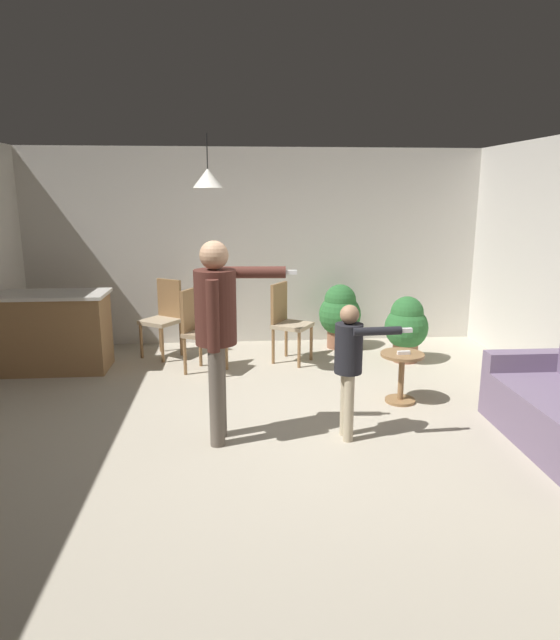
{
  "coord_description": "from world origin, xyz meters",
  "views": [
    {
      "loc": [
        -0.3,
        -4.57,
        2.11
      ],
      "look_at": [
        0.09,
        0.19,
        1.0
      ],
      "focal_mm": 30.98,
      "sensor_mm": 36.0,
      "label": 1
    }
  ],
  "objects": [
    {
      "name": "side_table_by_couch",
      "position": [
        1.37,
        0.66,
        0.33
      ],
      "size": [
        0.44,
        0.44,
        0.52
      ],
      "color": "olive",
      "rests_on": "ground"
    },
    {
      "name": "kitchen_counter",
      "position": [
        -2.45,
        2.02,
        0.48
      ],
      "size": [
        1.26,
        0.66,
        0.95
      ],
      "color": "olive",
      "rests_on": "ground"
    },
    {
      "name": "spare_remote_on_table",
      "position": [
        1.37,
        0.62,
        0.54
      ],
      "size": [
        0.13,
        0.04,
        0.04
      ],
      "primitive_type": "cube",
      "rotation": [
        0.0,
        0.0,
        1.63
      ],
      "color": "white",
      "rests_on": "side_table_by_couch"
    },
    {
      "name": "wall_back",
      "position": [
        0.0,
        3.2,
        1.35
      ],
      "size": [
        6.4,
        0.1,
        2.7
      ],
      "primitive_type": "cube",
      "color": "beige",
      "rests_on": "ground"
    },
    {
      "name": "dining_chair_near_wall",
      "position": [
        -1.23,
        2.55,
        0.55
      ],
      "size": [
        0.59,
        0.59,
        1.0
      ],
      "rotation": [
        0.0,
        0.0,
        2.53
      ],
      "color": "olive",
      "rests_on": "ground"
    },
    {
      "name": "person_child",
      "position": [
        0.66,
        -0.13,
        0.74
      ],
      "size": [
        0.62,
        0.35,
        1.19
      ],
      "rotation": [
        0.0,
        0.0,
        -1.52
      ],
      "color": "tan",
      "rests_on": "ground"
    },
    {
      "name": "ceiling_light_pendant",
      "position": [
        -0.56,
        1.42,
        2.25
      ],
      "size": [
        0.32,
        0.32,
        0.55
      ],
      "color": "silver"
    },
    {
      "name": "person_adult",
      "position": [
        -0.45,
        -0.1,
        1.07
      ],
      "size": [
        0.86,
        0.5,
        1.73
      ],
      "rotation": [
        0.0,
        0.0,
        -1.64
      ],
      "color": "#60564C",
      "rests_on": "ground"
    },
    {
      "name": "ground",
      "position": [
        0.0,
        0.0,
        0.0
      ],
      "size": [
        7.68,
        7.68,
        0.0
      ],
      "primitive_type": "plane",
      "color": "#B2A893"
    },
    {
      "name": "dining_chair_by_counter",
      "position": [
        0.35,
        2.16,
        0.55
      ],
      "size": [
        0.58,
        0.58,
        1.0
      ],
      "rotation": [
        0.0,
        0.0,
        4.15
      ],
      "color": "olive",
      "rests_on": "ground"
    },
    {
      "name": "potted_plant_by_wall",
      "position": [
        1.85,
        2.03,
        0.46
      ],
      "size": [
        0.55,
        0.55,
        0.84
      ],
      "color": "brown",
      "rests_on": "ground"
    },
    {
      "name": "dining_chair_centre_back",
      "position": [
        -0.73,
        1.83,
        0.55
      ],
      "size": [
        0.56,
        0.56,
        1.0
      ],
      "rotation": [
        0.0,
        0.0,
        4.24
      ],
      "color": "olive",
      "rests_on": "ground"
    },
    {
      "name": "potted_plant_corner",
      "position": [
        1.13,
        2.73,
        0.49
      ],
      "size": [
        0.58,
        0.58,
        0.88
      ],
      "color": "brown",
      "rests_on": "ground"
    }
  ]
}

